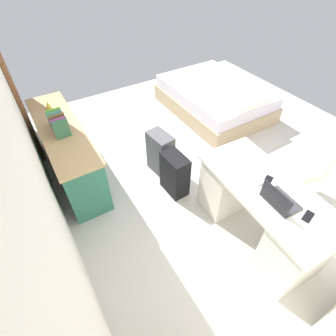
{
  "coord_description": "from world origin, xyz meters",
  "views": [
    {
      "loc": [
        -2.1,
        1.91,
        2.58
      ],
      "look_at": [
        -0.36,
        0.84,
        0.6
      ],
      "focal_mm": 27.66,
      "sensor_mm": 36.0,
      "label": 1
    }
  ],
  "objects_px": {
    "desk": "(260,211)",
    "credenza": "(68,151)",
    "cell_phone_near_laptop": "(308,216)",
    "figurine_small": "(48,106)",
    "laptop": "(279,200)",
    "computer_mouse": "(260,182)",
    "office_chair": "(301,169)",
    "suitcase_black": "(175,174)",
    "bed": "(215,98)",
    "suitcase_spare_grey": "(160,153)",
    "cell_phone_by_mouse": "(268,180)"
  },
  "relations": [
    {
      "from": "desk",
      "to": "cell_phone_by_mouse",
      "type": "height_order",
      "value": "cell_phone_by_mouse"
    },
    {
      "from": "office_chair",
      "to": "computer_mouse",
      "type": "distance_m",
      "value": 0.96
    },
    {
      "from": "bed",
      "to": "suitcase_black",
      "type": "relative_size",
      "value": 3.34
    },
    {
      "from": "laptop",
      "to": "computer_mouse",
      "type": "height_order",
      "value": "laptop"
    },
    {
      "from": "office_chair",
      "to": "credenza",
      "type": "height_order",
      "value": "office_chair"
    },
    {
      "from": "bed",
      "to": "computer_mouse",
      "type": "bearing_deg",
      "value": 149.38
    },
    {
      "from": "desk",
      "to": "credenza",
      "type": "bearing_deg",
      "value": 35.4
    },
    {
      "from": "desk",
      "to": "cell_phone_near_laptop",
      "type": "relative_size",
      "value": 10.84
    },
    {
      "from": "desk",
      "to": "computer_mouse",
      "type": "height_order",
      "value": "computer_mouse"
    },
    {
      "from": "office_chair",
      "to": "computer_mouse",
      "type": "height_order",
      "value": "office_chair"
    },
    {
      "from": "desk",
      "to": "figurine_small",
      "type": "xyz_separation_m",
      "value": [
        2.47,
        1.42,
        0.43
      ]
    },
    {
      "from": "bed",
      "to": "suitcase_spare_grey",
      "type": "relative_size",
      "value": 3.15
    },
    {
      "from": "cell_phone_by_mouse",
      "to": "computer_mouse",
      "type": "bearing_deg",
      "value": 55.95
    },
    {
      "from": "laptop",
      "to": "cell_phone_near_laptop",
      "type": "distance_m",
      "value": 0.26
    },
    {
      "from": "desk",
      "to": "suitcase_spare_grey",
      "type": "bearing_deg",
      "value": 14.33
    },
    {
      "from": "credenza",
      "to": "suitcase_black",
      "type": "xyz_separation_m",
      "value": [
        -1.0,
        -1.02,
        -0.1
      ]
    },
    {
      "from": "computer_mouse",
      "to": "laptop",
      "type": "bearing_deg",
      "value": 170.98
    },
    {
      "from": "office_chair",
      "to": "cell_phone_by_mouse",
      "type": "relative_size",
      "value": 6.91
    },
    {
      "from": "suitcase_black",
      "to": "credenza",
      "type": "bearing_deg",
      "value": 43.23
    },
    {
      "from": "bed",
      "to": "laptop",
      "type": "distance_m",
      "value": 2.84
    },
    {
      "from": "desk",
      "to": "suitcase_black",
      "type": "distance_m",
      "value": 1.09
    },
    {
      "from": "suitcase_black",
      "to": "office_chair",
      "type": "bearing_deg",
      "value": -125.6
    },
    {
      "from": "suitcase_spare_grey",
      "to": "figurine_small",
      "type": "bearing_deg",
      "value": 38.45
    },
    {
      "from": "cell_phone_by_mouse",
      "to": "suitcase_black",
      "type": "bearing_deg",
      "value": 3.09
    },
    {
      "from": "desk",
      "to": "cell_phone_by_mouse",
      "type": "relative_size",
      "value": 10.84
    },
    {
      "from": "desk",
      "to": "suitcase_spare_grey",
      "type": "height_order",
      "value": "desk"
    },
    {
      "from": "credenza",
      "to": "cell_phone_near_laptop",
      "type": "relative_size",
      "value": 13.24
    },
    {
      "from": "desk",
      "to": "credenza",
      "type": "height_order",
      "value": "credenza"
    },
    {
      "from": "desk",
      "to": "suitcase_spare_grey",
      "type": "xyz_separation_m",
      "value": [
        1.42,
        0.36,
        -0.09
      ]
    },
    {
      "from": "bed",
      "to": "computer_mouse",
      "type": "distance_m",
      "value": 2.59
    },
    {
      "from": "cell_phone_near_laptop",
      "to": "bed",
      "type": "bearing_deg",
      "value": -39.56
    },
    {
      "from": "suitcase_black",
      "to": "figurine_small",
      "type": "relative_size",
      "value": 5.18
    },
    {
      "from": "credenza",
      "to": "suitcase_black",
      "type": "height_order",
      "value": "credenza"
    },
    {
      "from": "office_chair",
      "to": "bed",
      "type": "bearing_deg",
      "value": -10.88
    },
    {
      "from": "office_chair",
      "to": "laptop",
      "type": "xyz_separation_m",
      "value": [
        -0.35,
        0.94,
        0.38
      ]
    },
    {
      "from": "desk",
      "to": "office_chair",
      "type": "relative_size",
      "value": 1.57
    },
    {
      "from": "desk",
      "to": "figurine_small",
      "type": "relative_size",
      "value": 13.4
    },
    {
      "from": "desk",
      "to": "cell_phone_near_laptop",
      "type": "height_order",
      "value": "cell_phone_near_laptop"
    },
    {
      "from": "suitcase_black",
      "to": "cell_phone_by_mouse",
      "type": "relative_size",
      "value": 4.19
    },
    {
      "from": "office_chair",
      "to": "laptop",
      "type": "distance_m",
      "value": 1.08
    },
    {
      "from": "desk",
      "to": "cell_phone_near_laptop",
      "type": "xyz_separation_m",
      "value": [
        -0.4,
        -0.03,
        0.37
      ]
    },
    {
      "from": "cell_phone_near_laptop",
      "to": "figurine_small",
      "type": "height_order",
      "value": "figurine_small"
    },
    {
      "from": "office_chair",
      "to": "computer_mouse",
      "type": "bearing_deg",
      "value": 95.83
    },
    {
      "from": "desk",
      "to": "office_chair",
      "type": "distance_m",
      "value": 0.88
    },
    {
      "from": "cell_phone_near_laptop",
      "to": "figurine_small",
      "type": "relative_size",
      "value": 1.24
    },
    {
      "from": "credenza",
      "to": "cell_phone_near_laptop",
      "type": "distance_m",
      "value": 2.83
    },
    {
      "from": "credenza",
      "to": "bed",
      "type": "xyz_separation_m",
      "value": [
        0.27,
        -2.69,
        -0.14
      ]
    },
    {
      "from": "office_chair",
      "to": "suitcase_spare_grey",
      "type": "distance_m",
      "value": 1.75
    },
    {
      "from": "suitcase_spare_grey",
      "to": "office_chair",
      "type": "bearing_deg",
      "value": -142.12
    },
    {
      "from": "credenza",
      "to": "suitcase_spare_grey",
      "type": "height_order",
      "value": "credenza"
    }
  ]
}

